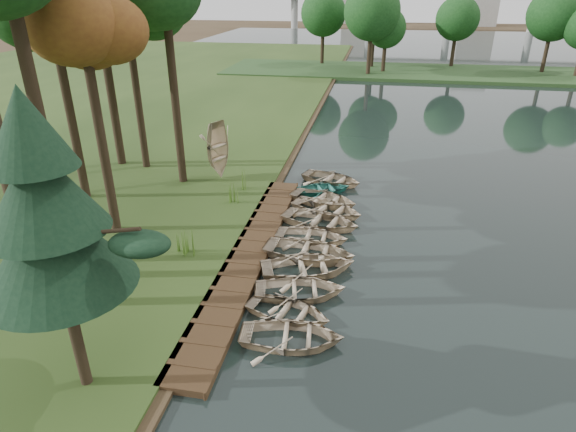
% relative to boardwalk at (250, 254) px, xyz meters
% --- Properties ---
extents(ground, '(300.00, 300.00, 0.00)m').
position_rel_boardwalk_xyz_m(ground, '(1.60, 0.00, -0.15)').
color(ground, '#3D2F1D').
extents(boardwalk, '(1.60, 16.00, 0.30)m').
position_rel_boardwalk_xyz_m(boardwalk, '(0.00, 0.00, 0.00)').
color(boardwalk, '#392716').
rests_on(boardwalk, ground).
extents(peninsula, '(50.00, 14.00, 0.45)m').
position_rel_boardwalk_xyz_m(peninsula, '(9.60, 50.00, 0.08)').
color(peninsula, '#26431D').
rests_on(peninsula, ground).
extents(far_trees, '(45.60, 5.60, 8.80)m').
position_rel_boardwalk_xyz_m(far_trees, '(6.27, 50.00, 6.28)').
color(far_trees, black).
rests_on(far_trees, peninsula).
extents(bridge, '(95.90, 4.00, 8.60)m').
position_rel_boardwalk_xyz_m(bridge, '(13.91, 120.00, 6.93)').
color(bridge, '#A5A5A0').
rests_on(bridge, ground).
extents(building_b, '(8.00, 8.00, 12.00)m').
position_rel_boardwalk_xyz_m(building_b, '(-3.40, 145.00, 5.85)').
color(building_b, '#A5A5A0').
rests_on(building_b, ground).
extents(rowboat_0, '(3.61, 2.73, 0.70)m').
position_rel_boardwalk_xyz_m(rowboat_0, '(2.74, -5.23, 0.25)').
color(rowboat_0, '#BFAA8A').
rests_on(rowboat_0, water).
extents(rowboat_1, '(3.50, 2.87, 0.63)m').
position_rel_boardwalk_xyz_m(rowboat_1, '(2.38, -3.91, 0.22)').
color(rowboat_1, '#BFAA8A').
rests_on(rowboat_1, water).
extents(rowboat_2, '(3.82, 3.06, 0.71)m').
position_rel_boardwalk_xyz_m(rowboat_2, '(2.59, -2.56, 0.25)').
color(rowboat_2, '#BFAA8A').
rests_on(rowboat_2, water).
extents(rowboat_3, '(4.51, 3.83, 0.79)m').
position_rel_boardwalk_xyz_m(rowboat_3, '(2.67, -0.94, 0.30)').
color(rowboat_3, '#BFAA8A').
rests_on(rowboat_3, water).
extents(rowboat_4, '(4.17, 3.18, 0.81)m').
position_rel_boardwalk_xyz_m(rowboat_4, '(2.54, 0.25, 0.30)').
color(rowboat_4, '#BFAA8A').
rests_on(rowboat_4, water).
extents(rowboat_5, '(3.39, 2.51, 0.68)m').
position_rel_boardwalk_xyz_m(rowboat_5, '(2.45, 1.71, 0.24)').
color(rowboat_5, '#BFAA8A').
rests_on(rowboat_5, water).
extents(rowboat_6, '(4.39, 3.63, 0.79)m').
position_rel_boardwalk_xyz_m(rowboat_6, '(2.64, 3.33, 0.29)').
color(rowboat_6, '#BFAA8A').
rests_on(rowboat_6, water).
extents(rowboat_7, '(4.45, 3.85, 0.77)m').
position_rel_boardwalk_xyz_m(rowboat_7, '(2.82, 4.77, 0.29)').
color(rowboat_7, '#BFAA8A').
rests_on(rowboat_7, water).
extents(rowboat_8, '(4.29, 3.63, 0.76)m').
position_rel_boardwalk_xyz_m(rowboat_8, '(2.50, 5.98, 0.28)').
color(rowboat_8, '#BFAA8A').
rests_on(rowboat_8, water).
extents(rowboat_9, '(3.58, 3.14, 0.62)m').
position_rel_boardwalk_xyz_m(rowboat_9, '(2.36, 7.50, 0.21)').
color(rowboat_9, '#2B7769').
rests_on(rowboat_9, water).
extents(rowboat_10, '(4.26, 3.67, 0.74)m').
position_rel_boardwalk_xyz_m(rowboat_10, '(2.62, 9.02, 0.27)').
color(rowboat_10, '#BFAA8A').
rests_on(rowboat_10, water).
extents(stored_rowboat, '(4.09, 3.58, 0.70)m').
position_rel_boardwalk_xyz_m(stored_rowboat, '(-3.90, 8.12, 0.50)').
color(stored_rowboat, '#BFAA8A').
rests_on(stored_rowboat, bank).
extents(tree_2, '(3.52, 3.52, 10.19)m').
position_rel_boardwalk_xyz_m(tree_2, '(-6.64, 0.87, 8.68)').
color(tree_2, black).
rests_on(tree_2, bank).
extents(tree_6, '(4.87, 4.87, 11.31)m').
position_rel_boardwalk_xyz_m(tree_6, '(-9.06, 9.21, 9.32)').
color(tree_6, black).
rests_on(tree_6, bank).
extents(pine_tree, '(3.80, 3.80, 8.40)m').
position_rel_boardwalk_xyz_m(pine_tree, '(-2.72, -8.19, 5.49)').
color(pine_tree, black).
rests_on(pine_tree, bank).
extents(reeds_0, '(0.60, 0.60, 1.11)m').
position_rel_boardwalk_xyz_m(reeds_0, '(-2.41, -0.72, 0.71)').
color(reeds_0, '#3F661E').
rests_on(reeds_0, bank).
extents(reeds_1, '(0.60, 0.60, 0.92)m').
position_rel_boardwalk_xyz_m(reeds_1, '(-2.79, -0.73, 0.61)').
color(reeds_1, '#3F661E').
rests_on(reeds_1, bank).
extents(reeds_2, '(0.60, 0.60, 1.08)m').
position_rel_boardwalk_xyz_m(reeds_2, '(-1.96, 6.66, 0.69)').
color(reeds_2, '#3F661E').
rests_on(reeds_2, bank).
extents(reeds_3, '(0.60, 0.60, 1.08)m').
position_rel_boardwalk_xyz_m(reeds_3, '(-2.10, 4.75, 0.69)').
color(reeds_3, '#3F661E').
rests_on(reeds_3, bank).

